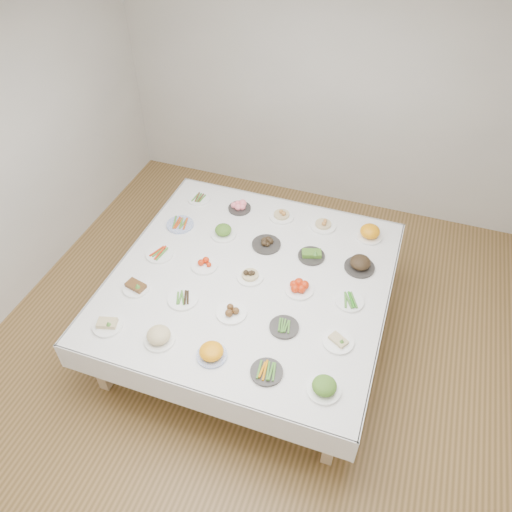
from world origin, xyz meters
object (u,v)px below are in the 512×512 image
(display_table, at_px, (250,283))
(dish_24, at_px, (370,232))
(dish_0, at_px, (107,323))
(dish_12, at_px, (250,273))

(display_table, bearing_deg, dish_24, 44.71)
(dish_0, xyz_separation_m, dish_12, (0.89, 0.89, 0.02))
(dish_0, relative_size, dish_24, 1.00)
(dish_0, bearing_deg, display_table, 44.83)
(display_table, height_order, dish_12, dish_12)
(display_table, distance_m, dish_12, 0.12)
(display_table, bearing_deg, dish_12, -158.03)
(display_table, bearing_deg, dish_0, -135.17)
(display_table, distance_m, dish_0, 1.26)
(dish_0, height_order, dish_24, dish_24)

